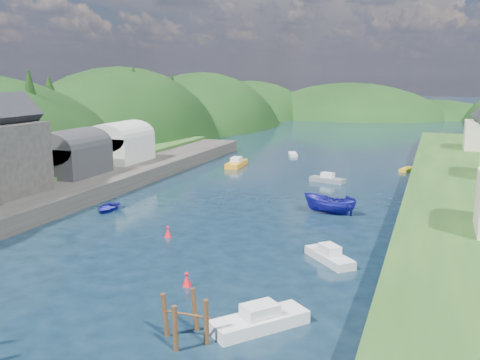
% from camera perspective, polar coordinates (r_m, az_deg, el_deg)
% --- Properties ---
extents(ground, '(600.00, 600.00, 0.00)m').
position_cam_1_polar(ground, '(79.93, 5.46, 0.12)').
color(ground, black).
rests_on(ground, ground).
extents(hillside_left, '(44.00, 245.56, 52.00)m').
position_cam_1_polar(hillside_left, '(122.19, -12.27, 0.01)').
color(hillside_left, black).
rests_on(hillside_left, ground).
extents(far_hills, '(103.00, 68.00, 44.00)m').
position_cam_1_polar(far_hills, '(202.44, 14.81, 3.55)').
color(far_hills, black).
rests_on(far_hills, ground).
extents(hill_trees, '(90.47, 148.06, 11.80)m').
position_cam_1_polar(hill_trees, '(92.92, 7.53, 8.54)').
color(hill_trees, black).
rests_on(hill_trees, ground).
extents(quay_left, '(12.00, 110.00, 2.00)m').
position_cam_1_polar(quay_left, '(65.09, -22.88, -2.45)').
color(quay_left, '#2D2B28').
rests_on(quay_left, ground).
extents(boat_sheds, '(7.00, 21.00, 7.50)m').
position_cam_1_polar(boat_sheds, '(80.07, -14.93, 3.63)').
color(boat_sheds, '#2D2D30').
rests_on(boat_sheds, quay_left).
extents(terrace_right, '(16.00, 120.00, 2.40)m').
position_cam_1_polar(terrace_right, '(67.59, 24.12, -1.89)').
color(terrace_right, '#234719').
rests_on(terrace_right, ground).
extents(piling_cluster_far, '(3.19, 2.98, 3.37)m').
position_cam_1_polar(piling_cluster_far, '(32.71, -5.82, -14.91)').
color(piling_cluster_far, '#382314').
rests_on(piling_cluster_far, ground).
extents(channel_buoy_near, '(0.70, 0.70, 1.10)m').
position_cam_1_polar(channel_buoy_near, '(40.48, -5.68, -10.56)').
color(channel_buoy_near, red).
rests_on(channel_buoy_near, ground).
extents(channel_buoy_far, '(0.70, 0.70, 1.10)m').
position_cam_1_polar(channel_buoy_far, '(52.14, -7.70, -5.53)').
color(channel_buoy_far, red).
rests_on(channel_buoy_far, ground).
extents(moored_boats, '(33.97, 94.23, 2.51)m').
position_cam_1_polar(moored_boats, '(49.56, -6.63, -6.08)').
color(moored_boats, navy).
rests_on(moored_boats, ground).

